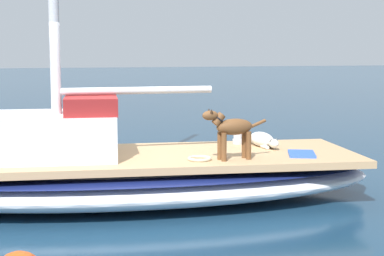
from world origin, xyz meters
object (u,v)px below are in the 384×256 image
(dog_brown, at_px, (231,129))
(coiled_rope, at_px, (199,158))
(deck_towel, at_px, (302,154))
(sailboat_main, at_px, (124,178))
(dog_white, at_px, (263,140))
(deck_winch, at_px, (238,138))

(dog_brown, relative_size, coiled_rope, 2.90)
(deck_towel, bearing_deg, sailboat_main, 75.92)
(sailboat_main, relative_size, dog_brown, 7.92)
(dog_white, xyz_separation_m, coiled_rope, (-0.84, 1.22, -0.08))
(dog_brown, bearing_deg, sailboat_main, 61.81)
(dog_white, relative_size, deck_towel, 1.70)
(deck_towel, bearing_deg, dog_brown, 96.16)
(deck_towel, bearing_deg, deck_winch, 25.72)
(deck_winch, bearing_deg, sailboat_main, 106.42)
(coiled_rope, xyz_separation_m, deck_towel, (0.04, -1.50, -0.01))
(dog_brown, xyz_separation_m, dog_white, (0.92, -0.80, -0.32))
(sailboat_main, relative_size, coiled_rope, 22.93)
(deck_winch, xyz_separation_m, deck_towel, (-1.17, -0.56, -0.08))
(sailboat_main, height_order, deck_winch, deck_winch)
(deck_winch, bearing_deg, dog_white, -141.56)
(coiled_rope, bearing_deg, dog_brown, -100.68)
(dog_white, height_order, coiled_rope, dog_white)
(dog_brown, height_order, deck_winch, dog_brown)
(dog_white, distance_m, deck_towel, 0.86)
(deck_winch, distance_m, coiled_rope, 1.53)
(deck_winch, relative_size, deck_towel, 0.38)
(dog_brown, relative_size, dog_white, 0.98)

